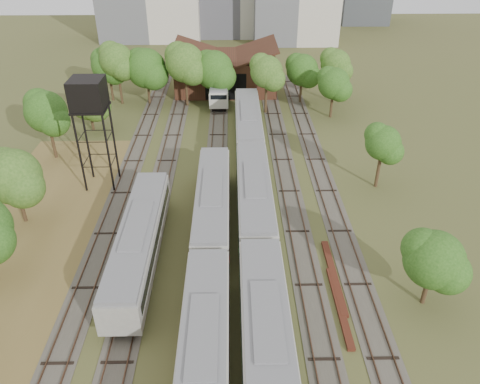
{
  "coord_description": "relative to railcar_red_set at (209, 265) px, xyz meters",
  "views": [
    {
      "loc": [
        -0.11,
        -17.7,
        26.34
      ],
      "look_at": [
        0.62,
        20.94,
        2.5
      ],
      "focal_mm": 35.0,
      "sensor_mm": 36.0,
      "label": 1
    }
  ],
  "objects": [
    {
      "name": "railcar_green_set",
      "position": [
        4.0,
        9.8,
        0.07
      ],
      "size": [
        3.28,
        52.08,
        4.06
      ],
      "color": "black",
      "rests_on": "ground"
    },
    {
      "name": "rail_pile_far",
      "position": [
        10.2,
        0.67,
        -1.93
      ],
      "size": [
        0.56,
        9.01,
        0.29
      ],
      "primitive_type": "cube",
      "color": "#572619",
      "rests_on": "ground"
    },
    {
      "name": "tree_band_far",
      "position": [
        -1.47,
        40.08,
        3.78
      ],
      "size": [
        37.35,
        9.38,
        9.4
      ],
      "color": "#382616",
      "rests_on": "ground"
    },
    {
      "name": "railcar_rear",
      "position": [
        0.0,
        44.33,
        -0.24
      ],
      "size": [
        2.82,
        16.08,
        3.48
      ],
      "color": "black",
      "rests_on": "ground"
    },
    {
      "name": "rail_pile_near",
      "position": [
        10.0,
        -2.7,
        -1.94
      ],
      "size": [
        0.56,
        8.4,
        0.28
      ],
      "primitive_type": "cube",
      "color": "#572619",
      "rests_on": "ground"
    },
    {
      "name": "tree_band_right",
      "position": [
        16.64,
        16.01,
        2.68
      ],
      "size": [
        5.43,
        41.5,
        7.23
      ],
      "color": "#382616",
      "rests_on": "ground"
    },
    {
      "name": "railcar_red_set",
      "position": [
        0.0,
        0.0,
        0.0
      ],
      "size": [
        3.17,
        34.58,
        3.93
      ],
      "color": "black",
      "rests_on": "ground"
    },
    {
      "name": "tree_band_left",
      "position": [
        -18.1,
        12.63,
        3.12
      ],
      "size": [
        8.13,
        66.88,
        8.56
      ],
      "color": "#382616",
      "rests_on": "ground"
    },
    {
      "name": "tracks",
      "position": [
        1.33,
        14.29,
        -2.04
      ],
      "size": [
        24.6,
        80.0,
        0.19
      ],
      "color": "#4C473D",
      "rests_on": "ground"
    },
    {
      "name": "maintenance_shed",
      "position": [
        1.0,
        47.26,
        0.84
      ],
      "size": [
        16.45,
        11.55,
        7.58
      ],
      "color": "#3D2316",
      "rests_on": "ground"
    },
    {
      "name": "water_tower",
      "position": [
        -12.35,
        16.37,
        7.92
      ],
      "size": [
        3.43,
        3.43,
        11.85
      ],
      "color": "black",
      "rests_on": "ground"
    },
    {
      "name": "old_grey_coach",
      "position": [
        -6.0,
        3.01,
        0.03
      ],
      "size": [
        3.12,
        18.0,
        3.86
      ],
      "color": "black",
      "rests_on": "ground"
    }
  ]
}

